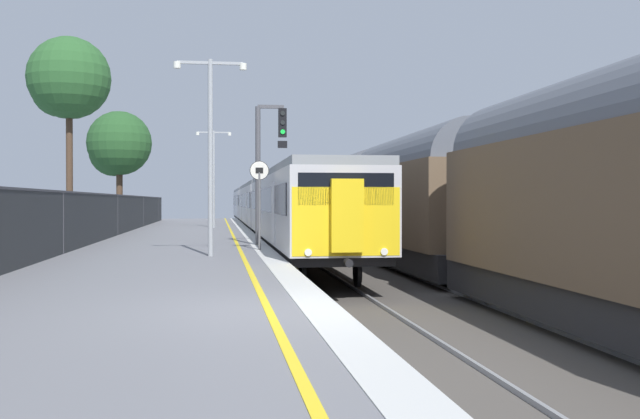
{
  "coord_description": "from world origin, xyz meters",
  "views": [
    {
      "loc": [
        -1.06,
        -10.2,
        1.52
      ],
      "look_at": [
        1.44,
        7.53,
        1.32
      ],
      "focal_mm": 41.17,
      "sensor_mm": 36.0,
      "label": 1
    }
  ],
  "objects_px": {
    "commuter_train_at_platform": "(265,205)",
    "speed_limit_sign": "(259,193)",
    "freight_train_adjacent_track": "(416,197)",
    "platform_lamp_far": "(214,170)",
    "signal_gantry": "(266,157)",
    "background_tree_left": "(118,146)",
    "background_tree_centre": "(67,81)",
    "platform_lamp_mid": "(210,140)"
  },
  "relations": [
    {
      "from": "speed_limit_sign",
      "to": "platform_lamp_mid",
      "type": "height_order",
      "value": "platform_lamp_mid"
    },
    {
      "from": "background_tree_left",
      "to": "background_tree_centre",
      "type": "relative_size",
      "value": 0.85
    },
    {
      "from": "signal_gantry",
      "to": "background_tree_left",
      "type": "bearing_deg",
      "value": 109.16
    },
    {
      "from": "freight_train_adjacent_track",
      "to": "background_tree_centre",
      "type": "distance_m",
      "value": 15.85
    },
    {
      "from": "commuter_train_at_platform",
      "to": "background_tree_centre",
      "type": "height_order",
      "value": "background_tree_centre"
    },
    {
      "from": "commuter_train_at_platform",
      "to": "freight_train_adjacent_track",
      "type": "bearing_deg",
      "value": -79.96
    },
    {
      "from": "signal_gantry",
      "to": "platform_lamp_mid",
      "type": "bearing_deg",
      "value": -110.89
    },
    {
      "from": "commuter_train_at_platform",
      "to": "speed_limit_sign",
      "type": "distance_m",
      "value": 25.71
    },
    {
      "from": "signal_gantry",
      "to": "platform_lamp_mid",
      "type": "xyz_separation_m",
      "value": [
        -1.86,
        -4.87,
        0.19
      ]
    },
    {
      "from": "signal_gantry",
      "to": "platform_lamp_mid",
      "type": "relative_size",
      "value": 0.89
    },
    {
      "from": "speed_limit_sign",
      "to": "background_tree_centre",
      "type": "distance_m",
      "value": 13.28
    },
    {
      "from": "freight_train_adjacent_track",
      "to": "signal_gantry",
      "type": "relative_size",
      "value": 8.22
    },
    {
      "from": "platform_lamp_mid",
      "to": "speed_limit_sign",
      "type": "bearing_deg",
      "value": 57.16
    },
    {
      "from": "platform_lamp_far",
      "to": "background_tree_left",
      "type": "height_order",
      "value": "background_tree_left"
    },
    {
      "from": "signal_gantry",
      "to": "background_tree_centre",
      "type": "bearing_deg",
      "value": 138.32
    },
    {
      "from": "signal_gantry",
      "to": "background_tree_left",
      "type": "xyz_separation_m",
      "value": [
        -7.98,
        22.95,
        2.01
      ]
    },
    {
      "from": "commuter_train_at_platform",
      "to": "signal_gantry",
      "type": "xyz_separation_m",
      "value": [
        -1.47,
        -23.06,
        1.77
      ]
    },
    {
      "from": "speed_limit_sign",
      "to": "background_tree_centre",
      "type": "bearing_deg",
      "value": 128.18
    },
    {
      "from": "freight_train_adjacent_track",
      "to": "speed_limit_sign",
      "type": "distance_m",
      "value": 6.58
    },
    {
      "from": "commuter_train_at_platform",
      "to": "background_tree_left",
      "type": "xyz_separation_m",
      "value": [
        -9.44,
        -0.11,
        3.78
      ]
    },
    {
      "from": "freight_train_adjacent_track",
      "to": "speed_limit_sign",
      "type": "xyz_separation_m",
      "value": [
        -5.85,
        -3.02,
        0.09
      ]
    },
    {
      "from": "commuter_train_at_platform",
      "to": "platform_lamp_mid",
      "type": "distance_m",
      "value": 28.2
    },
    {
      "from": "freight_train_adjacent_track",
      "to": "platform_lamp_far",
      "type": "bearing_deg",
      "value": 113.97
    },
    {
      "from": "platform_lamp_far",
      "to": "speed_limit_sign",
      "type": "bearing_deg",
      "value": -85.66
    },
    {
      "from": "signal_gantry",
      "to": "background_tree_centre",
      "type": "height_order",
      "value": "background_tree_centre"
    },
    {
      "from": "commuter_train_at_platform",
      "to": "platform_lamp_far",
      "type": "distance_m",
      "value": 7.25
    },
    {
      "from": "freight_train_adjacent_track",
      "to": "signal_gantry",
      "type": "bearing_deg",
      "value": -175.37
    },
    {
      "from": "platform_lamp_mid",
      "to": "platform_lamp_far",
      "type": "height_order",
      "value": "platform_lamp_far"
    },
    {
      "from": "platform_lamp_mid",
      "to": "background_tree_centre",
      "type": "bearing_deg",
      "value": 117.14
    },
    {
      "from": "platform_lamp_far",
      "to": "platform_lamp_mid",
      "type": "bearing_deg",
      "value": -90.0
    },
    {
      "from": "speed_limit_sign",
      "to": "background_tree_left",
      "type": "height_order",
      "value": "background_tree_left"
    },
    {
      "from": "platform_lamp_far",
      "to": "background_tree_left",
      "type": "bearing_deg",
      "value": 135.49
    },
    {
      "from": "background_tree_left",
      "to": "signal_gantry",
      "type": "bearing_deg",
      "value": -70.84
    },
    {
      "from": "signal_gantry",
      "to": "platform_lamp_far",
      "type": "bearing_deg",
      "value": 96.27
    },
    {
      "from": "freight_train_adjacent_track",
      "to": "background_tree_left",
      "type": "distance_m",
      "value": 26.43
    },
    {
      "from": "freight_train_adjacent_track",
      "to": "platform_lamp_far",
      "type": "relative_size",
      "value": 7.18
    },
    {
      "from": "speed_limit_sign",
      "to": "platform_lamp_far",
      "type": "xyz_separation_m",
      "value": [
        -1.48,
        19.51,
        1.52
      ]
    },
    {
      "from": "freight_train_adjacent_track",
      "to": "platform_lamp_far",
      "type": "xyz_separation_m",
      "value": [
        -7.33,
        16.49,
        1.61
      ]
    },
    {
      "from": "background_tree_centre",
      "to": "platform_lamp_far",
      "type": "bearing_deg",
      "value": 57.87
    },
    {
      "from": "freight_train_adjacent_track",
      "to": "background_tree_left",
      "type": "height_order",
      "value": "background_tree_left"
    },
    {
      "from": "background_tree_centre",
      "to": "platform_lamp_mid",
      "type": "bearing_deg",
      "value": -62.86
    },
    {
      "from": "commuter_train_at_platform",
      "to": "platform_lamp_far",
      "type": "bearing_deg",
      "value": -118.53
    }
  ]
}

